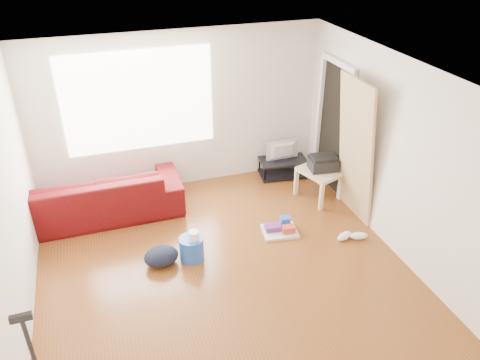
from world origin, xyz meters
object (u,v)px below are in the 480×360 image
object	(u,v)px
tv_stand	(283,167)
backpack	(162,264)
bucket	(192,258)
side_table	(322,173)
cleaning_tray	(280,229)
sofa	(102,215)

from	to	relation	value
tv_stand	backpack	distance (m)	2.91
bucket	side_table	bearing A→B (deg)	20.52
bucket	cleaning_tray	bearing A→B (deg)	7.47
bucket	cleaning_tray	distance (m)	1.33
sofa	side_table	size ratio (longest dim) A/B	3.12
bucket	backpack	size ratio (longest dim) A/B	0.72
side_table	bucket	world-z (taller)	side_table
bucket	cleaning_tray	size ratio (longest dim) A/B	0.60
sofa	backpack	bearing A→B (deg)	115.38
cleaning_tray	backpack	distance (m)	1.72
side_table	backpack	distance (m)	2.84
backpack	bucket	bearing A→B (deg)	-6.00
side_table	backpack	xyz separation A→B (m)	(-2.68, -0.85, -0.42)
sofa	bucket	size ratio (longest dim) A/B	7.58
tv_stand	side_table	size ratio (longest dim) A/B	1.09
tv_stand	bucket	bearing A→B (deg)	-132.50
bucket	backpack	xyz separation A→B (m)	(-0.39, 0.01, 0.00)
sofa	tv_stand	distance (m)	3.05
tv_stand	cleaning_tray	world-z (taller)	tv_stand
sofa	cleaning_tray	world-z (taller)	sofa
side_table	bucket	bearing A→B (deg)	-159.48
sofa	bucket	bearing A→B (deg)	126.97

